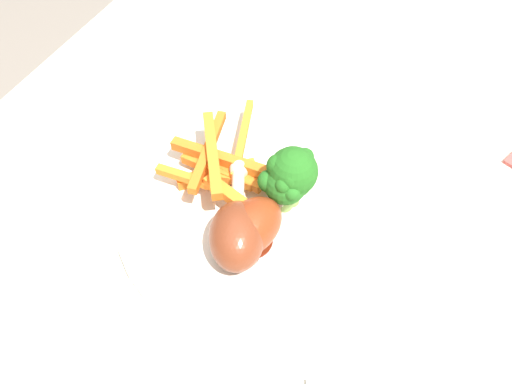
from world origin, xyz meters
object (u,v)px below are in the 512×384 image
carrot_fries_pile (220,165)px  chicken_drumstick_far (237,231)px  broccoli_floret_middle (286,184)px  broccoli_floret_front (292,172)px  dining_table (302,280)px  dinner_plate (256,208)px  chicken_drumstick_near (254,224)px

carrot_fries_pile → chicken_drumstick_far: chicken_drumstick_far is taller
chicken_drumstick_far → broccoli_floret_middle: bearing=-22.5°
carrot_fries_pile → broccoli_floret_front: bearing=-88.9°
chicken_drumstick_far → dining_table: bearing=-50.1°
dinner_plate → chicken_drumstick_far: size_ratio=2.20×
broccoli_floret_front → carrot_fries_pile: (-0.00, 0.07, -0.02)m
dinner_plate → chicken_drumstick_far: 0.05m
carrot_fries_pile → chicken_drumstick_near: chicken_drumstick_near is taller
broccoli_floret_front → broccoli_floret_middle: 0.01m
carrot_fries_pile → dinner_plate: bearing=-110.0°
broccoli_floret_front → chicken_drumstick_far: bearing=158.4°
dining_table → broccoli_floret_front: (0.02, 0.03, 0.16)m
dinner_plate → carrot_fries_pile: bearing=70.0°
dinner_plate → chicken_drumstick_near: bearing=-159.5°
broccoli_floret_middle → dining_table: bearing=-108.4°
carrot_fries_pile → chicken_drumstick_far: (-0.06, -0.05, 0.00)m
dinner_plate → broccoli_floret_middle: 0.05m
dining_table → dinner_plate: dinner_plate is taller
carrot_fries_pile → chicken_drumstick_near: size_ratio=1.23×
broccoli_floret_front → dining_table: bearing=-122.9°
dining_table → dinner_plate: (0.00, 0.06, 0.11)m
chicken_drumstick_far → carrot_fries_pile: bearing=36.5°
carrot_fries_pile → broccoli_floret_middle: bearing=-95.8°
carrot_fries_pile → chicken_drumstick_far: 0.08m
chicken_drumstick_near → dinner_plate: bearing=20.5°
dining_table → carrot_fries_pile: size_ratio=8.40×
broccoli_floret_middle → carrot_fries_pile: bearing=84.2°
broccoli_floret_front → chicken_drumstick_near: (-0.05, 0.02, -0.02)m
dinner_plate → chicken_drumstick_near: (-0.03, -0.01, 0.03)m
broccoli_floret_front → chicken_drumstick_near: size_ratio=0.56×
broccoli_floret_front → broccoli_floret_middle: (-0.01, 0.00, -0.01)m
dining_table → chicken_drumstick_near: 0.15m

